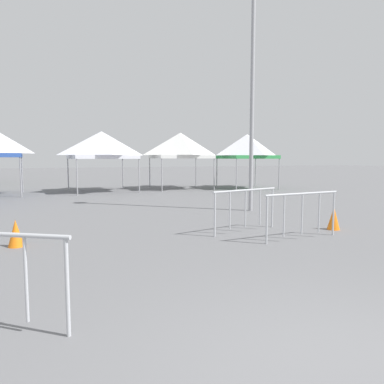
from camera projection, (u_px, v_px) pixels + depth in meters
name	position (u px, v px, depth m)	size (l,w,h in m)	color
canopy_tent_behind_left	(102.00, 145.00, 19.57)	(3.60, 3.60, 3.31)	#9E9EA3
canopy_tent_behind_right	(180.00, 146.00, 21.35)	(3.46, 3.46, 3.36)	#9E9EA3
canopy_tent_center	(247.00, 146.00, 21.67)	(3.08, 3.08, 3.30)	#9E9EA3
light_pole_opposite_side	(252.00, 81.00, 12.17)	(0.36, 0.36, 7.83)	#9E9EA3
crowd_barrier_by_lift	(302.00, 207.00, 8.07)	(2.10, 0.19, 1.08)	#B7BABF
crowd_barrier_near_person	(245.00, 202.00, 8.93)	(2.05, 0.53, 1.08)	#B7BABF
traffic_cone_lot_center	(334.00, 218.00, 9.22)	(0.32, 0.32, 0.60)	orange
traffic_cone_near_barrier	(16.00, 233.00, 7.43)	(0.32, 0.32, 0.57)	orange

